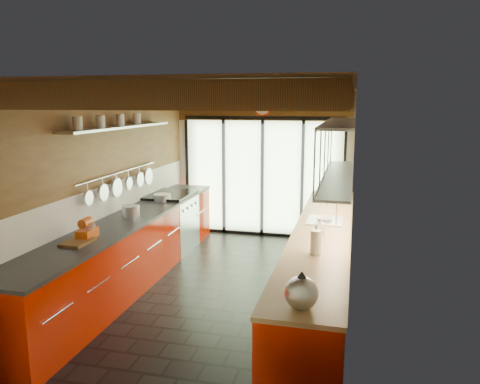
{
  "coord_description": "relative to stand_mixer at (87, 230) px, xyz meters",
  "views": [
    {
      "loc": [
        1.61,
        -5.53,
        2.44
      ],
      "look_at": [
        0.15,
        0.4,
        1.25
      ],
      "focal_mm": 35.0,
      "sensor_mm": 36.0,
      "label": 1
    }
  ],
  "objects": [
    {
      "name": "ground",
      "position": [
        1.27,
        1.02,
        -1.02
      ],
      "size": [
        5.5,
        5.5,
        0.0
      ],
      "primitive_type": "plane",
      "color": "black",
      "rests_on": "ground"
    },
    {
      "name": "room_shell",
      "position": [
        1.27,
        1.02,
        0.64
      ],
      "size": [
        5.5,
        5.5,
        5.5
      ],
      "color": "silver",
      "rests_on": "ground"
    },
    {
      "name": "ceiling_beams",
      "position": [
        1.27,
        1.4,
        1.45
      ],
      "size": [
        3.14,
        5.06,
        4.9
      ],
      "color": "#593316",
      "rests_on": "ground"
    },
    {
      "name": "glass_door",
      "position": [
        1.27,
        3.71,
        0.64
      ],
      "size": [
        2.95,
        0.1,
        2.9
      ],
      "color": "#C6EAAD",
      "rests_on": "ground"
    },
    {
      "name": "left_counter",
      "position": [
        -0.01,
        1.02,
        -0.55
      ],
      "size": [
        0.68,
        5.0,
        0.92
      ],
      "color": "#B51800",
      "rests_on": "ground"
    },
    {
      "name": "range_stove",
      "position": [
        -0.01,
        2.47,
        -0.55
      ],
      "size": [
        0.66,
        0.9,
        0.97
      ],
      "color": "silver",
      "rests_on": "ground"
    },
    {
      "name": "right_counter",
      "position": [
        2.54,
        1.02,
        -0.55
      ],
      "size": [
        0.68,
        5.0,
        0.92
      ],
      "color": "#B51800",
      "rests_on": "ground"
    },
    {
      "name": "sink_assembly",
      "position": [
        2.56,
        1.42,
        -0.05
      ],
      "size": [
        0.45,
        0.52,
        0.43
      ],
      "color": "silver",
      "rests_on": "right_counter"
    },
    {
      "name": "upper_cabinets_right",
      "position": [
        2.7,
        1.32,
        0.83
      ],
      "size": [
        0.34,
        3.0,
        3.0
      ],
      "color": "silver",
      "rests_on": "ground"
    },
    {
      "name": "left_wall_fixtures",
      "position": [
        -0.2,
        1.27,
        0.79
      ],
      "size": [
        0.28,
        2.6,
        0.96
      ],
      "color": "silver",
      "rests_on": "ground"
    },
    {
      "name": "stand_mixer",
      "position": [
        0.0,
        0.0,
        0.0
      ],
      "size": [
        0.16,
        0.27,
        0.24
      ],
      "color": "#CE4E10",
      "rests_on": "left_counter"
    },
    {
      "name": "pot_large",
      "position": [
        0.0,
        1.06,
        -0.02
      ],
      "size": [
        0.29,
        0.29,
        0.15
      ],
      "primitive_type": "cylinder",
      "rotation": [
        0.0,
        0.0,
        -0.27
      ],
      "color": "silver",
      "rests_on": "left_counter"
    },
    {
      "name": "pot_small",
      "position": [
        0.0,
        2.11,
        -0.04
      ],
      "size": [
        0.3,
        0.3,
        0.1
      ],
      "primitive_type": "cylinder",
      "rotation": [
        0.0,
        0.0,
        -0.14
      ],
      "color": "silver",
      "rests_on": "left_counter"
    },
    {
      "name": "cutting_board",
      "position": [
        0.0,
        -0.2,
        -0.08
      ],
      "size": [
        0.26,
        0.36,
        0.03
      ],
      "primitive_type": "cube",
      "rotation": [
        0.0,
        0.0,
        -0.01
      ],
      "color": "brown",
      "rests_on": "left_counter"
    },
    {
      "name": "kettle",
      "position": [
        2.54,
        -1.23,
        0.04
      ],
      "size": [
        0.26,
        0.31,
        0.3
      ],
      "color": "silver",
      "rests_on": "right_counter"
    },
    {
      "name": "paper_towel",
      "position": [
        2.54,
        0.04,
        0.03
      ],
      "size": [
        0.11,
        0.11,
        0.3
      ],
      "color": "white",
      "rests_on": "right_counter"
    },
    {
      "name": "soap_bottle",
      "position": [
        2.54,
        0.77,
        0.01
      ],
      "size": [
        0.1,
        0.11,
        0.2
      ],
      "primitive_type": "imported",
      "rotation": [
        0.0,
        0.0,
        0.16
      ],
      "color": "silver",
      "rests_on": "right_counter"
    },
    {
      "name": "bowl",
      "position": [
        2.54,
        1.42,
        -0.07
      ],
      "size": [
        0.23,
        0.23,
        0.05
      ],
      "primitive_type": "imported",
      "rotation": [
        0.0,
        0.0,
        -0.14
      ],
      "color": "silver",
      "rests_on": "right_counter"
    }
  ]
}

